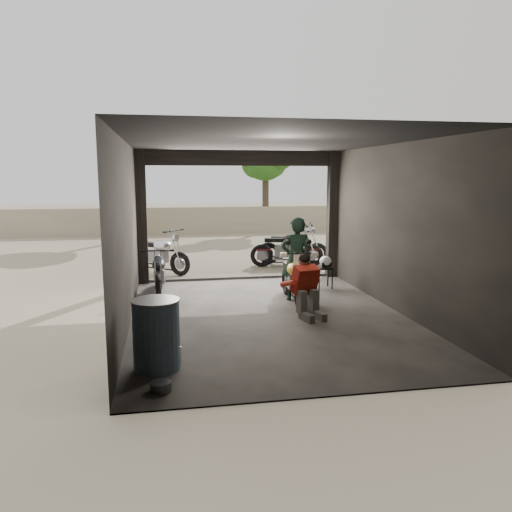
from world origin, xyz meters
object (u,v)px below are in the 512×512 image
object	(u,v)px
mechanic	(308,288)
sign_post	(361,221)
rider	(296,259)
stool	(324,270)
main_bike	(293,275)
outside_bike_b	(287,246)
left_bike	(159,270)
outside_bike_a	(159,251)
outside_bike_c	(293,244)
oil_drum	(156,336)
helmet	(325,261)

from	to	relation	value
mechanic	sign_post	size ratio (longest dim) A/B	0.51
rider	mechanic	world-z (taller)	rider
stool	sign_post	xyz separation A→B (m)	(1.18, 0.73, 1.05)
main_bike	outside_bike_b	xyz separation A→B (m)	(0.86, 3.99, 0.05)
left_bike	outside_bike_b	size ratio (longest dim) A/B	0.84
outside_bike_a	outside_bike_c	xyz separation A→B (m)	(3.88, 0.69, 0.01)
left_bike	sign_post	world-z (taller)	sign_post
stool	sign_post	bearing A→B (deg)	31.67
oil_drum	rider	bearing A→B (deg)	49.89
outside_bike_a	left_bike	bearing A→B (deg)	-138.78
outside_bike_b	outside_bike_c	distance (m)	0.46
left_bike	outside_bike_a	size ratio (longest dim) A/B	0.86
rider	main_bike	bearing A→B (deg)	57.72
mechanic	rider	bearing A→B (deg)	71.14
rider	sign_post	distance (m)	2.75
left_bike	rider	world-z (taller)	rider
outside_bike_a	mechanic	xyz separation A→B (m)	(2.71, -4.91, -0.03)
outside_bike_a	rider	xyz separation A→B (m)	(2.84, -3.56, 0.28)
outside_bike_c	main_bike	bearing A→B (deg)	178.92
main_bike	rider	distance (m)	0.35
outside_bike_c	stool	size ratio (longest dim) A/B	3.49
outside_bike_b	rider	bearing A→B (deg)	179.25
rider	helmet	world-z (taller)	rider
outside_bike_b	outside_bike_c	world-z (taller)	outside_bike_b
rider	stool	size ratio (longest dim) A/B	3.39
rider	outside_bike_a	bearing A→B (deg)	-44.00
outside_bike_a	outside_bike_b	size ratio (longest dim) A/B	0.98
outside_bike_a	sign_post	distance (m)	5.36
outside_bike_b	rider	world-z (taller)	rider
outside_bike_c	mechanic	xyz separation A→B (m)	(-1.17, -5.60, -0.04)
rider	sign_post	xyz separation A→B (m)	(2.10, 1.68, 0.61)
outside_bike_a	sign_post	xyz separation A→B (m)	(4.94, -1.88, 0.89)
left_bike	outside_bike_c	xyz separation A→B (m)	(3.86, 2.99, 0.09)
rider	left_bike	bearing A→B (deg)	-16.52
rider	oil_drum	size ratio (longest dim) A/B	1.82
main_bike	oil_drum	xyz separation A→B (m)	(-2.73, -3.24, -0.08)
outside_bike_c	rider	xyz separation A→B (m)	(-1.04, -4.25, 0.27)
outside_bike_c	sign_post	bearing A→B (deg)	-144.10
main_bike	outside_bike_c	world-z (taller)	outside_bike_c
stool	sign_post	distance (m)	1.74
left_bike	mechanic	world-z (taller)	mechanic
outside_bike_b	rider	xyz separation A→B (m)	(-0.76, -3.87, 0.26)
outside_bike_c	oil_drum	bearing A→B (deg)	166.52
outside_bike_c	stool	xyz separation A→B (m)	(-0.12, -3.30, -0.17)
outside_bike_a	rider	size ratio (longest dim) A/B	1.01
outside_bike_c	rider	world-z (taller)	rider
outside_bike_a	helmet	xyz separation A→B (m)	(3.79, -2.64, 0.05)
stool	oil_drum	distance (m)	5.70
left_bike	outside_bike_b	bearing A→B (deg)	37.25
outside_bike_a	outside_bike_c	size ratio (longest dim) A/B	0.98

